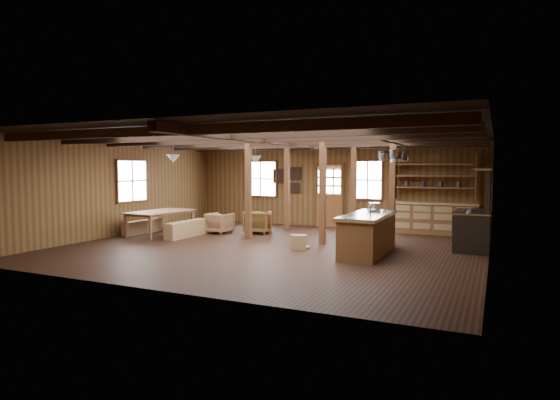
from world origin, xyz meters
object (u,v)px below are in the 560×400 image
dining_table (162,223)px  armchair_a (259,223)px  armchair_c (220,223)px  commercial_range (475,224)px  armchair_b (258,222)px  kitchen_island (368,234)px

dining_table → armchair_a: bearing=-53.2°
dining_table → armchair_c: (1.35, 1.07, -0.04)m
armchair_a → armchair_c: 1.21m
commercial_range → armchair_a: 6.14m
armchair_a → armchair_c: bearing=-7.5°
commercial_range → armchair_b: 6.15m
dining_table → commercial_range: bearing=-78.8°
armchair_c → armchair_b: bearing=-150.9°
armchair_a → dining_table: bearing=-0.9°
kitchen_island → armchair_b: size_ratio=3.32×
armchair_b → commercial_range: bearing=164.3°
kitchen_island → dining_table: (-6.33, 0.43, -0.12)m
dining_table → kitchen_island: bearing=-90.8°
dining_table → armchair_a: 2.92m
kitchen_island → commercial_range: (2.22, 1.65, 0.16)m
armchair_a → armchair_b: bearing=47.3°
commercial_range → dining_table: commercial_range is taller
armchair_b → armchair_a: bearing=-110.9°
commercial_range → armchair_c: bearing=-178.8°
kitchen_island → dining_table: kitchen_island is taller
armchair_c → commercial_range: bearing=-173.1°
dining_table → armchair_b: 2.86m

